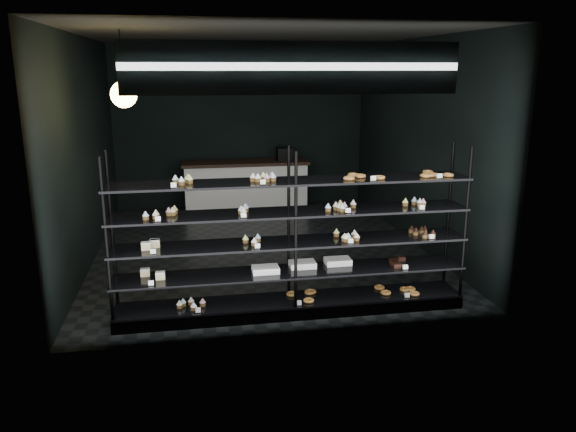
% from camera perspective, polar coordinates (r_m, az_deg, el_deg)
% --- Properties ---
extents(room, '(5.01, 6.01, 3.20)m').
position_cam_1_polar(room, '(8.51, -2.97, 7.03)').
color(room, black).
rests_on(room, ground).
extents(display_shelf, '(4.00, 0.50, 1.91)m').
position_cam_1_polar(display_shelf, '(6.38, 0.25, -4.60)').
color(display_shelf, black).
rests_on(display_shelf, room).
extents(signage, '(3.30, 0.05, 0.50)m').
position_cam_1_polar(signage, '(5.54, 0.74, 14.81)').
color(signage, '#0D1744').
rests_on(signage, room).
extents(pendant_lamp, '(0.30, 0.30, 0.88)m').
position_cam_1_polar(pendant_lamp, '(6.95, -16.35, 11.76)').
color(pendant_lamp, black).
rests_on(pendant_lamp, room).
extents(service_counter, '(2.47, 0.65, 1.23)m').
position_cam_1_polar(service_counter, '(11.15, -4.26, 3.15)').
color(service_counter, silver).
rests_on(service_counter, room).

